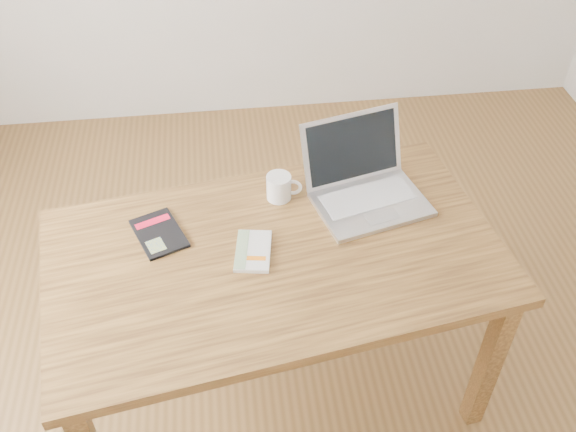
{
  "coord_description": "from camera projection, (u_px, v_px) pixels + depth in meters",
  "views": [
    {
      "loc": [
        -0.28,
        -1.48,
        2.25
      ],
      "look_at": [
        -0.09,
        0.04,
        0.85
      ],
      "focal_mm": 40.0,
      "sensor_mm": 36.0,
      "label": 1
    }
  ],
  "objects": [
    {
      "name": "desk",
      "position": [
        275.0,
        271.0,
        2.15
      ],
      "size": [
        1.59,
        1.07,
        0.75
      ],
      "rotation": [
        0.0,
        0.0,
        0.16
      ],
      "color": "brown",
      "rests_on": "ground"
    },
    {
      "name": "black_guidebook",
      "position": [
        159.0,
        233.0,
        2.15
      ],
      "size": [
        0.21,
        0.25,
        0.01
      ],
      "rotation": [
        0.0,
        0.0,
        0.39
      ],
      "color": "black",
      "rests_on": "desk"
    },
    {
      "name": "laptop",
      "position": [
        364.0,
        184.0,
        2.27
      ],
      "size": [
        0.45,
        0.43,
        0.26
      ],
      "rotation": [
        0.0,
        0.0,
        0.25
      ],
      "color": "silver",
      "rests_on": "desk"
    },
    {
      "name": "white_guidebook",
      "position": [
        253.0,
        251.0,
        2.09
      ],
      "size": [
        0.14,
        0.2,
        0.02
      ],
      "rotation": [
        0.0,
        0.0,
        -0.16
      ],
      "color": "silver",
      "rests_on": "desk"
    },
    {
      "name": "coffee_mug",
      "position": [
        280.0,
        187.0,
        2.26
      ],
      "size": [
        0.13,
        0.09,
        0.09
      ],
      "rotation": [
        0.0,
        0.0,
        -0.15
      ],
      "color": "white",
      "rests_on": "desk"
    },
    {
      "name": "room",
      "position": [
        299.0,
        85.0,
        1.71
      ],
      "size": [
        4.04,
        4.04,
        2.7
      ],
      "color": "brown",
      "rests_on": "ground"
    }
  ]
}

